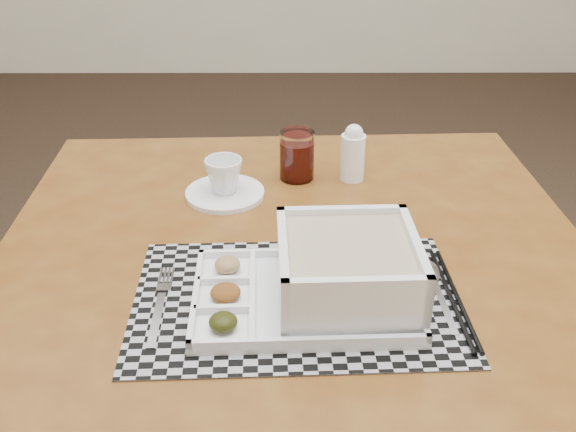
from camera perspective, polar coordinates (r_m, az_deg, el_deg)
The scene contains 11 objects.
floor at distance 2.16m, azimuth -8.07°, elevation -7.78°, with size 5.00×5.00×0.00m, color #2F2117.
dining_table at distance 1.09m, azimuth 0.61°, elevation -6.81°, with size 1.02×1.02×0.74m.
placemat at distance 0.95m, azimuth 0.81°, elevation -7.42°, with size 0.48×0.31×0.00m, color #9FA0A6.
serving_tray at distance 0.92m, azimuth 4.34°, elevation -5.39°, with size 0.33×0.23×0.10m.
fork at distance 0.95m, azimuth -11.24°, elevation -7.60°, with size 0.02×0.19×0.00m.
spoon at distance 1.01m, azimuth 12.68°, elevation -5.21°, with size 0.04×0.18×0.01m.
chopsticks at distance 0.97m, azimuth 14.56°, elevation -7.04°, with size 0.03×0.24×0.01m.
saucer at distance 1.22m, azimuth -5.63°, elevation 2.01°, with size 0.15×0.15×0.01m, color white.
cup at distance 1.20m, azimuth -5.72°, elevation 3.61°, with size 0.07×0.07×0.07m, color white.
juice_glass at distance 1.27m, azimuth 0.80°, elevation 5.26°, with size 0.07×0.07×0.10m.
creamer_bottle at distance 1.27m, azimuth 5.78°, elevation 5.57°, with size 0.05×0.05×0.12m.
Camera 1 is at (0.29, -1.69, 1.32)m, focal length 40.00 mm.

